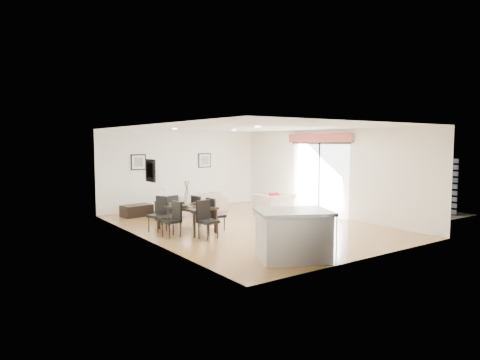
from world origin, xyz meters
TOP-DOWN VIEW (x-y plane):
  - ground at (0.00, 0.00)m, footprint 8.00×8.00m
  - wall_back at (0.00, 4.00)m, footprint 6.00×0.04m
  - wall_front at (0.00, -4.00)m, footprint 6.00×0.04m
  - wall_left at (-3.00, 0.00)m, footprint 0.04×8.00m
  - wall_right at (3.00, 0.00)m, footprint 0.04×8.00m
  - ceiling at (0.00, 0.00)m, footprint 6.00×8.00m
  - sofa at (-0.24, 2.75)m, footprint 2.42×1.26m
  - armchair at (1.67, 0.97)m, footprint 1.06×0.93m
  - courtyard_plant_a at (5.90, -1.03)m, footprint 0.72×0.66m
  - courtyard_plant_b at (5.77, 1.08)m, footprint 0.39×0.39m
  - dining_table at (-1.74, 0.38)m, footprint 1.06×1.71m
  - dining_chair_wnear at (-2.30, -0.01)m, footprint 0.43×0.43m
  - dining_chair_wfar at (-2.31, 0.81)m, footprint 0.52×0.52m
  - dining_chair_enear at (-1.17, -0.02)m, footprint 0.41×0.41m
  - dining_chair_efar at (-1.17, 0.77)m, footprint 0.44×0.44m
  - dining_chair_head at (-1.75, -0.61)m, footprint 0.47×0.47m
  - dining_chair_foot at (-1.72, 1.38)m, footprint 0.46×0.46m
  - vase at (-1.74, 0.38)m, footprint 0.78×1.23m
  - coffee_table at (-1.97, 3.25)m, footprint 0.99×0.69m
  - side_table at (-1.53, 2.14)m, footprint 0.56×0.56m
  - table_lamp at (-1.53, 2.14)m, footprint 0.22×0.22m
  - cushion at (1.58, 0.87)m, footprint 0.34×0.12m
  - kitchen_island at (-1.33, -3.23)m, footprint 1.73×1.57m
  - bar_stool at (-0.36, -3.23)m, footprint 0.38×0.38m
  - framed_print_back_left at (-1.60, 3.97)m, footprint 0.52×0.04m
  - framed_print_back_right at (0.90, 3.97)m, footprint 0.52×0.04m
  - framed_print_left_wall at (-2.97, -0.20)m, footprint 0.04×0.52m
  - sliding_door at (2.96, 0.30)m, footprint 0.12×2.70m
  - courtyard at (6.16, 0.87)m, footprint 6.00×6.00m

SIDE VIEW (x-z plane):
  - ground at x=0.00m, z-range 0.00..0.00m
  - coffee_table at x=-1.97m, z-range 0.00..0.36m
  - side_table at x=-1.53m, z-range 0.00..0.58m
  - courtyard_plant_b at x=5.77m, z-range 0.00..0.67m
  - sofa at x=-0.24m, z-range 0.00..0.67m
  - armchair at x=1.67m, z-range 0.00..0.68m
  - courtyard_plant_a at x=5.90m, z-range 0.00..0.68m
  - dining_chair_foot at x=-1.72m, z-range 0.05..0.88m
  - dining_chair_efar at x=-1.17m, z-range 0.05..0.90m
  - dining_chair_wnear at x=-2.30m, z-range 0.05..0.91m
  - dining_chair_enear at x=-1.17m, z-range 0.05..0.92m
  - kitchen_island at x=-1.33m, z-range 0.01..0.99m
  - dining_chair_wfar at x=-2.31m, z-range 0.05..0.95m
  - dining_chair_head at x=-1.75m, z-range 0.05..0.96m
  - cushion at x=1.58m, z-range 0.39..0.72m
  - dining_table at x=-1.74m, z-range 0.27..0.93m
  - bar_stool at x=-0.36m, z-range 0.30..1.13m
  - table_lamp at x=-1.53m, z-range 0.64..1.05m
  - vase at x=-1.74m, z-range 0.59..1.24m
  - courtyard at x=6.16m, z-range -0.08..1.92m
  - wall_back at x=0.00m, z-range 0.00..2.70m
  - wall_front at x=0.00m, z-range 0.00..2.70m
  - wall_left at x=-3.00m, z-range 0.00..2.70m
  - wall_right at x=3.00m, z-range 0.00..2.70m
  - framed_print_back_left at x=-1.60m, z-range 1.39..1.91m
  - framed_print_back_right at x=0.90m, z-range 1.39..1.91m
  - framed_print_left_wall at x=-2.97m, z-range 1.39..1.91m
  - sliding_door at x=2.96m, z-range 0.38..2.95m
  - ceiling at x=0.00m, z-range 2.69..2.71m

